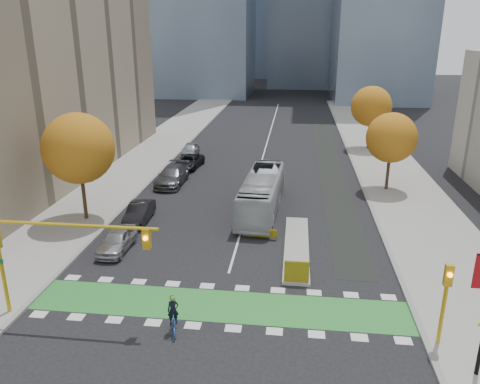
% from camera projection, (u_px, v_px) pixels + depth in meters
% --- Properties ---
extents(ground, '(300.00, 300.00, 0.00)m').
position_uv_depth(ground, '(214.00, 322.00, 23.16)').
color(ground, black).
rests_on(ground, ground).
extents(sidewalk_west, '(7.00, 120.00, 0.15)m').
position_uv_depth(sidewalk_west, '(108.00, 186.00, 43.45)').
color(sidewalk_west, gray).
rests_on(sidewalk_west, ground).
extents(sidewalk_east, '(7.00, 120.00, 0.15)m').
position_uv_depth(sidewalk_east, '(408.00, 198.00, 40.40)').
color(sidewalk_east, gray).
rests_on(sidewalk_east, ground).
extents(curb_west, '(0.30, 120.00, 0.16)m').
position_uv_depth(curb_west, '(145.00, 187.00, 43.06)').
color(curb_west, gray).
rests_on(curb_west, ground).
extents(curb_east, '(0.30, 120.00, 0.16)m').
position_uv_depth(curb_east, '(366.00, 196.00, 40.79)').
color(curb_east, gray).
rests_on(curb_east, ground).
extents(bike_crossing, '(20.00, 3.00, 0.01)m').
position_uv_depth(bike_crossing, '(219.00, 306.00, 24.57)').
color(bike_crossing, '#2A8230').
rests_on(bike_crossing, ground).
extents(centre_line, '(0.15, 70.00, 0.01)m').
position_uv_depth(centre_line, '(267.00, 143.00, 60.74)').
color(centre_line, silver).
rests_on(centre_line, ground).
extents(bike_lane_paint, '(2.50, 50.00, 0.01)m').
position_uv_depth(bike_lane_paint, '(330.00, 165.00, 50.49)').
color(bike_lane_paint, black).
rests_on(bike_lane_paint, ground).
extents(median_island, '(1.60, 10.00, 0.16)m').
position_uv_depth(median_island, '(297.00, 247.00, 31.14)').
color(median_island, gray).
rests_on(median_island, ground).
extents(hazard_board, '(1.40, 0.12, 1.30)m').
position_uv_depth(hazard_board, '(297.00, 272.00, 26.40)').
color(hazard_board, yellow).
rests_on(hazard_board, median_island).
extents(tree_west, '(5.20, 5.20, 8.22)m').
position_uv_depth(tree_west, '(79.00, 148.00, 33.97)').
color(tree_west, '#332114').
rests_on(tree_west, ground).
extents(tree_east_near, '(4.40, 4.40, 7.08)m').
position_uv_depth(tree_east_near, '(391.00, 138.00, 40.90)').
color(tree_east_near, '#332114').
rests_on(tree_east_near, ground).
extents(tree_east_far, '(4.80, 4.80, 7.65)m').
position_uv_depth(tree_east_far, '(371.00, 106.00, 55.75)').
color(tree_east_far, '#332114').
rests_on(tree_east_far, ground).
extents(traffic_signal_west, '(8.53, 0.56, 5.20)m').
position_uv_depth(traffic_signal_west, '(47.00, 244.00, 22.27)').
color(traffic_signal_west, '#BF9914').
rests_on(traffic_signal_west, ground).
extents(traffic_signal_east, '(0.35, 0.43, 4.10)m').
position_uv_depth(traffic_signal_east, '(446.00, 293.00, 20.61)').
color(traffic_signal_east, '#BF9914').
rests_on(traffic_signal_east, ground).
extents(cyclist, '(1.06, 1.76, 1.92)m').
position_uv_depth(cyclist, '(174.00, 320.00, 22.27)').
color(cyclist, '#22549E').
rests_on(cyclist, ground).
extents(bus, '(3.21, 11.21, 3.09)m').
position_uv_depth(bus, '(262.00, 193.00, 37.05)').
color(bus, '#B2B7BA').
rests_on(bus, ground).
extents(parked_car_a, '(1.73, 4.21, 1.43)m').
position_uv_depth(parked_car_a, '(117.00, 240.00, 30.60)').
color(parked_car_a, '#A6A6AB').
rests_on(parked_car_a, ground).
extents(parked_car_b, '(1.71, 4.41, 1.43)m').
position_uv_depth(parked_car_b, '(139.00, 212.00, 35.32)').
color(parked_car_b, black).
rests_on(parked_car_b, ground).
extents(parked_car_c, '(2.41, 5.81, 1.68)m').
position_uv_depth(parked_car_c, '(172.00, 176.00, 43.99)').
color(parked_car_c, '#4A4B4F').
rests_on(parked_car_c, ground).
extents(parked_car_d, '(2.73, 5.03, 1.34)m').
position_uv_depth(parked_car_d, '(189.00, 162.00, 49.39)').
color(parked_car_d, black).
rests_on(parked_car_d, ground).
extents(parked_car_e, '(1.91, 4.39, 1.47)m').
position_uv_depth(parked_car_e, '(190.00, 150.00, 54.18)').
color(parked_car_e, '#A6A6AC').
rests_on(parked_car_e, ground).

